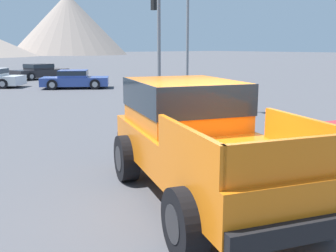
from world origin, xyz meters
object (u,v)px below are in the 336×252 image
Objects in this scene: parked_car_dark at (40,71)px; traffic_light_main at (173,19)px; orange_pickup_truck at (197,133)px; parked_car_blue at (75,79)px.

traffic_light_main is at bearing 6.15° from parked_car_dark.
traffic_light_main reaches higher than parked_car_dark.
orange_pickup_truck is at bearing 142.18° from traffic_light_main.
orange_pickup_truck is at bearing 12.72° from parked_car_blue.
orange_pickup_truck is at bearing -27.53° from parked_car_dark.
traffic_light_main is (11.27, 14.52, 3.14)m from orange_pickup_truck.
orange_pickup_truck reaches higher than parked_car_dark.
parked_car_blue is 7.18m from traffic_light_main.
orange_pickup_truck reaches higher than parked_car_blue.
orange_pickup_truck is 19.21m from parked_car_blue.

